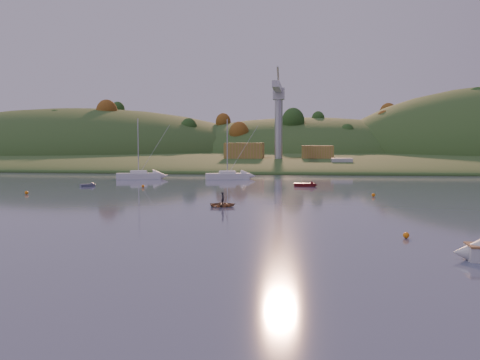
# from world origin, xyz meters

# --- Properties ---
(ground) EXTENTS (500.00, 500.00, 0.00)m
(ground) POSITION_xyz_m (0.00, 0.00, 0.00)
(ground) COLOR #363A59
(ground) RESTS_ON ground
(far_shore) EXTENTS (620.00, 220.00, 1.50)m
(far_shore) POSITION_xyz_m (0.00, 230.00, 0.00)
(far_shore) COLOR #354D1E
(far_shore) RESTS_ON ground
(shore_slope) EXTENTS (640.00, 150.00, 7.00)m
(shore_slope) POSITION_xyz_m (0.00, 165.00, 0.00)
(shore_slope) COLOR #354D1E
(shore_slope) RESTS_ON ground
(hill_left) EXTENTS (170.00, 140.00, 44.00)m
(hill_left) POSITION_xyz_m (-90.00, 200.00, 0.00)
(hill_left) COLOR #354D1E
(hill_left) RESTS_ON ground
(hill_center) EXTENTS (140.00, 120.00, 36.00)m
(hill_center) POSITION_xyz_m (10.00, 210.00, 0.00)
(hill_center) COLOR #354D1E
(hill_center) RESTS_ON ground
(hillside_trees) EXTENTS (280.00, 50.00, 32.00)m
(hillside_trees) POSITION_xyz_m (0.00, 185.00, 0.00)
(hillside_trees) COLOR #1F491A
(hillside_trees) RESTS_ON ground
(wharf) EXTENTS (42.00, 16.00, 2.40)m
(wharf) POSITION_xyz_m (5.00, 122.00, 1.20)
(wharf) COLOR slate
(wharf) RESTS_ON ground
(shed_west) EXTENTS (11.00, 8.00, 4.80)m
(shed_west) POSITION_xyz_m (-8.00, 123.00, 4.80)
(shed_west) COLOR olive
(shed_west) RESTS_ON wharf
(shed_east) EXTENTS (9.00, 7.00, 4.00)m
(shed_east) POSITION_xyz_m (13.00, 124.00, 4.40)
(shed_east) COLOR olive
(shed_east) RESTS_ON wharf
(dock_crane) EXTENTS (3.20, 28.00, 20.30)m
(dock_crane) POSITION_xyz_m (2.00, 118.39, 17.17)
(dock_crane) COLOR #B7B7BC
(dock_crane) RESTS_ON wharf
(sailboat_near) EXTENTS (9.29, 5.26, 12.34)m
(sailboat_near) POSITION_xyz_m (-24.51, 74.74, 0.79)
(sailboat_near) COLOR white
(sailboat_near) RESTS_ON ground
(sailboat_far) EXTENTS (9.15, 4.88, 12.16)m
(sailboat_far) POSITION_xyz_m (-6.40, 76.45, 0.78)
(sailboat_far) COLOR white
(sailboat_far) RESTS_ON ground
(canoe) EXTENTS (3.34, 2.63, 0.62)m
(canoe) POSITION_xyz_m (-0.50, 31.15, 0.31)
(canoe) COLOR #987854
(canoe) RESTS_ON ground
(paddler) EXTENTS (0.45, 0.60, 1.50)m
(paddler) POSITION_xyz_m (-0.50, 31.15, 0.75)
(paddler) COLOR black
(paddler) RESTS_ON ground
(red_tender) EXTENTS (4.06, 1.50, 1.37)m
(red_tender) POSITION_xyz_m (9.90, 60.68, 0.29)
(red_tender) COLOR #4F0B0D
(red_tender) RESTS_ON ground
(grey_dinghy) EXTENTS (2.76, 2.50, 1.02)m
(grey_dinghy) POSITION_xyz_m (-27.37, 56.68, 0.21)
(grey_dinghy) COLOR #4F5668
(grey_dinghy) RESTS_ON ground
(work_vessel) EXTENTS (13.01, 5.22, 3.29)m
(work_vessel) POSITION_xyz_m (18.91, 110.14, 1.17)
(work_vessel) COLOR #535B6E
(work_vessel) RESTS_ON ground
(buoy_0) EXTENTS (0.50, 0.50, 0.50)m
(buoy_0) POSITION_xyz_m (17.17, 12.62, 0.25)
(buoy_0) COLOR orange
(buoy_0) RESTS_ON ground
(buoy_1) EXTENTS (0.50, 0.50, 0.50)m
(buoy_1) POSITION_xyz_m (18.72, 44.88, 0.25)
(buoy_1) COLOR orange
(buoy_1) RESTS_ON ground
(buoy_2) EXTENTS (0.50, 0.50, 0.50)m
(buoy_2) POSITION_xyz_m (-31.17, 42.31, 0.25)
(buoy_2) COLOR orange
(buoy_2) RESTS_ON ground
(buoy_3) EXTENTS (0.50, 0.50, 0.50)m
(buoy_3) POSITION_xyz_m (-17.63, 55.29, 0.25)
(buoy_3) COLOR orange
(buoy_3) RESTS_ON ground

